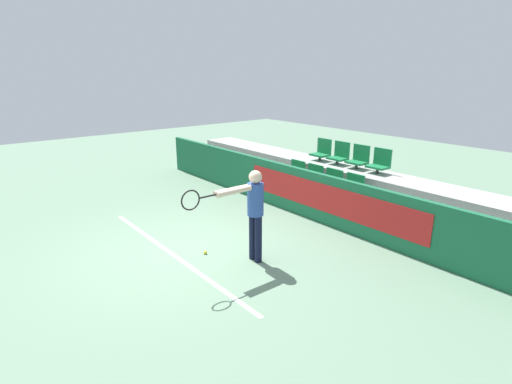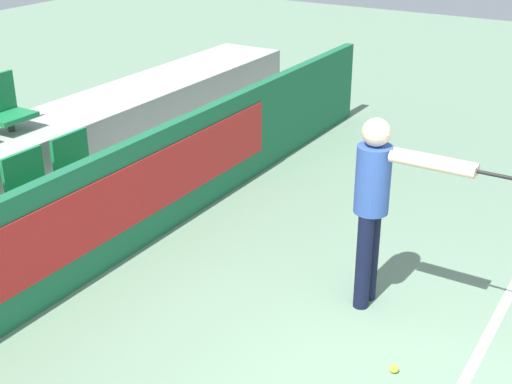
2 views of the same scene
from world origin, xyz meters
TOP-DOWN VIEW (x-y plane):
  - ground_plane at (0.00, 0.00)m, footprint 30.00×30.00m
  - court_baseline at (0.00, -0.28)m, footprint 5.10×0.08m
  - barrier_wall at (0.02, 3.06)m, footprint 11.63×0.14m
  - bleacher_tier_front at (0.00, 3.63)m, footprint 11.23×0.98m
  - bleacher_tier_middle at (0.00, 4.61)m, footprint 11.23×0.98m
  - stadium_chair_0 at (-0.90, 3.75)m, footprint 0.47×0.37m
  - stadium_chair_1 at (-0.30, 3.75)m, footprint 0.47×0.37m
  - stadium_chair_2 at (0.30, 3.75)m, footprint 0.47×0.37m
  - stadium_chair_3 at (0.90, 3.75)m, footprint 0.47×0.37m
  - stadium_chair_4 at (-0.90, 4.73)m, footprint 0.47×0.37m
  - stadium_chair_5 at (-0.30, 4.73)m, footprint 0.47×0.37m
  - stadium_chair_6 at (0.30, 4.73)m, footprint 0.47×0.37m
  - stadium_chair_7 at (0.90, 4.73)m, footprint 0.47×0.37m
  - tennis_player at (1.13, 0.67)m, footprint 0.29×1.55m
  - tennis_ball at (0.37, 0.19)m, footprint 0.07×0.07m

SIDE VIEW (x-z plane):
  - ground_plane at x=0.00m, z-range 0.00..0.00m
  - court_baseline at x=0.00m, z-range 0.00..0.01m
  - tennis_ball at x=0.37m, z-range 0.00..0.07m
  - bleacher_tier_front at x=0.00m, z-range 0.00..0.46m
  - bleacher_tier_middle at x=0.00m, z-range 0.00..0.91m
  - barrier_wall at x=0.02m, z-range 0.00..1.10m
  - stadium_chair_0 at x=-0.90m, z-range 0.42..1.00m
  - stadium_chair_1 at x=-0.30m, z-range 0.42..1.00m
  - stadium_chair_2 at x=0.30m, z-range 0.42..1.00m
  - stadium_chair_3 at x=0.90m, z-range 0.42..1.00m
  - tennis_player at x=1.13m, z-range 0.19..1.83m
  - stadium_chair_4 at x=-0.90m, z-range 0.88..1.45m
  - stadium_chair_5 at x=-0.30m, z-range 0.88..1.45m
  - stadium_chair_6 at x=0.30m, z-range 0.88..1.45m
  - stadium_chair_7 at x=0.90m, z-range 0.88..1.45m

